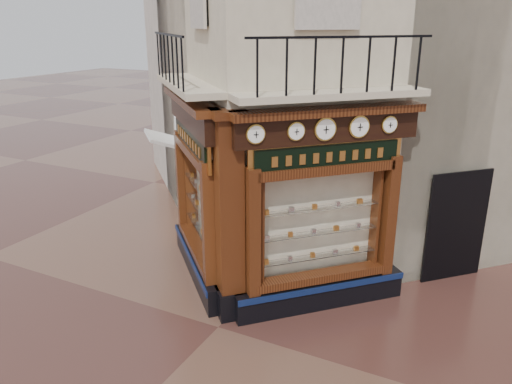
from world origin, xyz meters
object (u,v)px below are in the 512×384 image
Objects in this scene: clock_a at (256,134)px; clock_e at (389,125)px; clock_c at (325,129)px; awning at (169,229)px; signboard_left at (191,140)px; signboard_right at (328,156)px; corner_pilaster at (230,221)px; clock_b at (296,131)px; clock_d at (359,127)px.

clock_a is 1.05× the size of clock_e.
awning is at bearing 112.94° from clock_c.
clock_c is at bearing -138.29° from signboard_left.
signboard_left is at bearing -176.30° from awning.
corner_pilaster is at bearing 169.75° from signboard_right.
signboard_right is (0.40, 0.55, -0.52)m from clock_b.
clock_c reaches higher than clock_d.
clock_d is at bearing -150.99° from awning.
corner_pilaster is at bearing 129.81° from clock_a.
clock_d is at bearing -10.59° from corner_pilaster.
clock_c is 1.29× the size of clock_e.
signboard_right is (5.06, -1.88, 3.10)m from awning.
awning is (-4.66, 2.43, -3.62)m from clock_b.
clock_a reaches higher than signboard_left.
signboard_left is at bearing 107.16° from clock_a.
clock_d is 1.27× the size of clock_e.
corner_pilaster is at bearing 169.41° from clock_d.
clock_d reaches higher than clock_a.
clock_c is 0.18× the size of signboard_left.
signboard_left is at bearing 131.71° from clock_c.
signboard_right is at bearing -155.37° from awning.
clock_c is (0.39, 0.39, -0.00)m from clock_b.
signboard_left is (-2.01, 1.06, -0.52)m from clock_a.
clock_c reaches higher than signboard_right.
clock_b reaches higher than signboard_right.
signboard_right is (-0.89, -0.73, -0.52)m from clock_e.
corner_pilaster reaches higher than clock_b.
corner_pilaster is 9.66× the size of clock_c.
clock_e is 1.27m from signboard_right.
clock_a reaches higher than signboard_right.
clock_e reaches higher than signboard_left.
clock_a is 0.83× the size of clock_d.
clock_d is at bearing 0.00° from clock_b.
clock_c reaches higher than clock_a.
clock_b is 1.01× the size of clock_e.
clock_e is at bearing -8.38° from corner_pilaster.
corner_pilaster is 2.04m from clock_b.
clock_c is (0.90, 0.90, -0.00)m from clock_a.
clock_a is 1.27m from clock_c.
signboard_right is (0.01, 0.17, -0.52)m from clock_c.
clock_c is 1.27m from clock_e.
signboard_right is at bearing 174.50° from clock_e.
clock_c is 2.96m from signboard_left.
clock_b reaches higher than clock_e.
clock_c is at bearing -0.00° from clock_a.
clock_d reaches higher than clock_b.
clock_b is (1.06, 0.46, 1.67)m from corner_pilaster.
corner_pilaster is 12.51× the size of clock_e.
clock_e is 0.22× the size of awning.
clock_b is 0.23× the size of awning.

